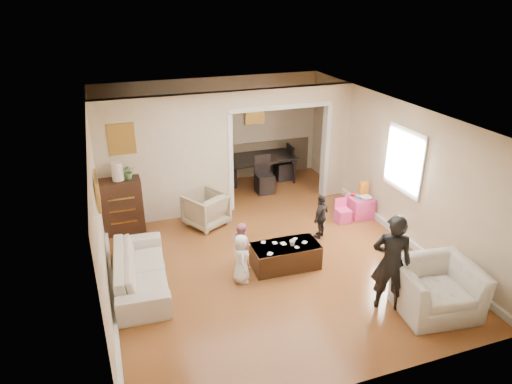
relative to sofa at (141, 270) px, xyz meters
name	(u,v)px	position (x,y,z in m)	size (l,w,h in m)	color
floor	(259,247)	(2.24, 0.53, -0.30)	(7.00, 7.00, 0.00)	#975427
partition_left	(166,160)	(0.86, 2.33, 1.00)	(2.75, 0.18, 2.60)	beige
partition_right	(335,141)	(4.71, 2.33, 1.00)	(0.55, 0.18, 2.60)	beige
partition_header	(280,96)	(3.34, 2.33, 2.13)	(2.22, 0.18, 0.35)	beige
window_pane	(405,160)	(4.97, 0.13, 1.25)	(0.03, 0.95, 1.10)	white
framed_art_partition	(122,139)	(0.04, 2.23, 1.55)	(0.45, 0.03, 0.55)	brown
framed_art_sofa_wall	(97,191)	(-0.47, -0.07, 1.50)	(0.03, 0.55, 0.40)	brown
framed_art_alcove	(255,112)	(3.34, 3.97, 1.40)	(0.45, 0.03, 0.55)	brown
sofa	(141,270)	(0.00, 0.00, 0.00)	(2.04, 0.80, 0.60)	beige
armchair_back	(206,209)	(1.50, 1.74, 0.05)	(0.74, 0.76, 0.69)	tan
armchair_front	(435,288)	(4.10, -2.07, 0.08)	(1.17, 1.02, 0.76)	beige
dresser	(122,206)	(-0.12, 2.03, 0.25)	(0.80, 0.45, 1.10)	#351B10
table_lamp	(117,171)	(-0.12, 2.03, 0.99)	(0.22, 0.22, 0.36)	beige
potted_plant	(128,172)	(0.08, 2.03, 0.95)	(0.26, 0.23, 0.29)	#467031
coffee_table	(285,256)	(2.44, -0.25, -0.08)	(1.15, 0.58, 0.43)	#382211
coffee_cup	(292,243)	(2.54, -0.30, 0.18)	(0.10, 0.10, 0.09)	silver
play_table	(360,207)	(4.68, 1.02, -0.07)	(0.47, 0.47, 0.45)	#E63C83
cereal_box	(364,188)	(4.80, 1.12, 0.30)	(0.20, 0.07, 0.30)	yellow
cyan_cup	(358,197)	(4.58, 0.97, 0.19)	(0.08, 0.08, 0.08)	#2AD2CD
toy_block	(353,195)	(4.56, 1.14, 0.18)	(0.08, 0.06, 0.05)	red
play_bowl	(366,198)	(4.73, 0.90, 0.18)	(0.24, 0.24, 0.06)	silver
dining_table	(256,170)	(3.21, 3.55, 0.05)	(1.96, 1.09, 0.69)	black
adult_person	(391,263)	(3.47, -1.79, 0.49)	(0.57, 0.38, 1.57)	black
child_kneel_a	(241,258)	(1.59, -0.40, 0.13)	(0.42, 0.27, 0.85)	white
child_kneel_b	(242,245)	(1.74, 0.05, 0.11)	(0.40, 0.31, 0.82)	pink
child_toddler	(321,216)	(3.49, 0.50, 0.15)	(0.53, 0.22, 0.90)	black
craft_papers	(283,245)	(2.40, -0.23, 0.14)	(0.83, 0.51, 0.00)	white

